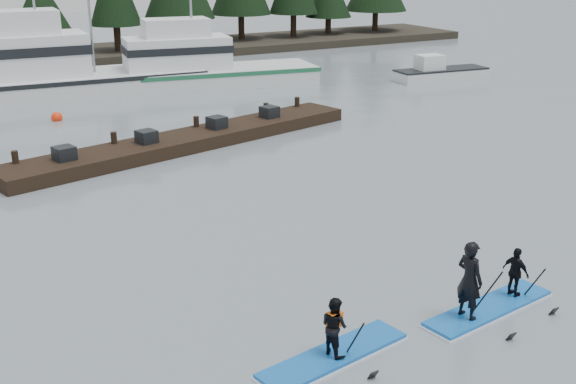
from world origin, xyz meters
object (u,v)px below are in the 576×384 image
fishing_boat_medium (198,77)px  floating_dock (189,140)px  paddleboard_duo (486,288)px  paddleboard_solo (334,341)px  fishing_boat_large (49,84)px

fishing_boat_medium → floating_dock: 13.50m
floating_dock → paddleboard_duo: size_ratio=4.40×
fishing_boat_medium → paddleboard_solo: size_ratio=3.85×
fishing_boat_medium → paddleboard_duo: fishing_boat_medium is taller
fishing_boat_large → fishing_boat_medium: (8.38, -1.14, -0.12)m
paddleboard_solo → paddleboard_duo: 4.07m
fishing_boat_large → paddleboard_solo: (-0.52, -30.13, -0.26)m
fishing_boat_large → paddleboard_duo: 30.38m
fishing_boat_medium → floating_dock: (-5.49, -12.33, -0.29)m
fishing_boat_large → paddleboard_solo: fishing_boat_large is taller
paddleboard_solo → fishing_boat_medium: bearing=63.0°
paddleboard_solo → paddleboard_duo: bearing=-10.5°
fishing_boat_large → paddleboard_solo: 30.13m
fishing_boat_medium → paddleboard_solo: (-8.90, -28.99, -0.14)m
fishing_boat_large → floating_dock: fishing_boat_large is taller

